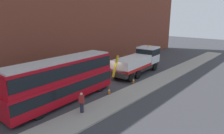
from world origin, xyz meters
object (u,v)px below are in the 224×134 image
object	(u,v)px
traffic_cone_midway	(133,81)
recovery_tow_truck	(139,61)
double_decker_bus	(63,78)
traffic_cone_near_bus	(109,91)
pedestrian_onlooker	(82,103)

from	to	relation	value
traffic_cone_midway	recovery_tow_truck	bearing A→B (deg)	26.54
double_decker_bus	recovery_tow_truck	bearing A→B (deg)	-4.34
double_decker_bus	traffic_cone_near_bus	bearing A→B (deg)	-30.37
pedestrian_onlooker	traffic_cone_near_bus	world-z (taller)	pedestrian_onlooker
pedestrian_onlooker	double_decker_bus	bearing A→B (deg)	56.93
traffic_cone_midway	pedestrian_onlooker	bearing A→B (deg)	-172.11
pedestrian_onlooker	traffic_cone_near_bus	bearing A→B (deg)	-9.95
double_decker_bus	traffic_cone_midway	size ratio (longest dim) A/B	15.52
double_decker_bus	pedestrian_onlooker	size ratio (longest dim) A/B	6.53
traffic_cone_midway	traffic_cone_near_bus	bearing A→B (deg)	-179.62
traffic_cone_near_bus	recovery_tow_truck	bearing A→B (deg)	13.69
recovery_tow_truck	double_decker_bus	size ratio (longest dim) A/B	0.91
recovery_tow_truck	traffic_cone_near_bus	world-z (taller)	recovery_tow_truck
recovery_tow_truck	traffic_cone_near_bus	distance (m)	8.64
traffic_cone_near_bus	traffic_cone_midway	size ratio (longest dim) A/B	1.00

